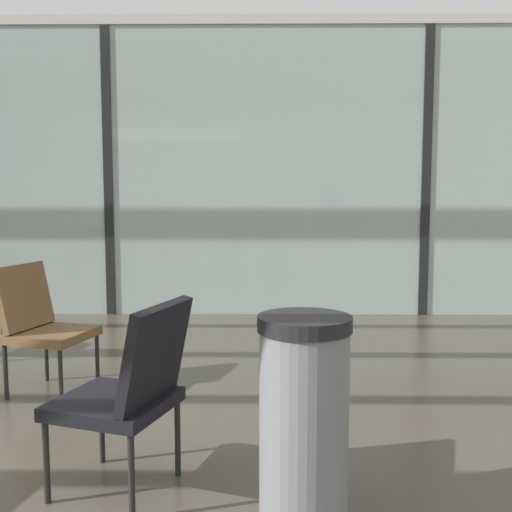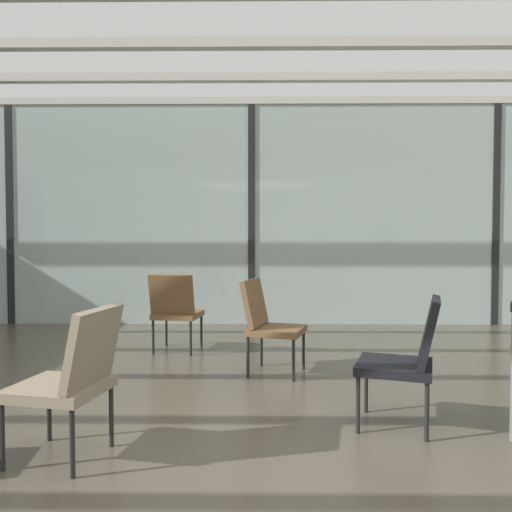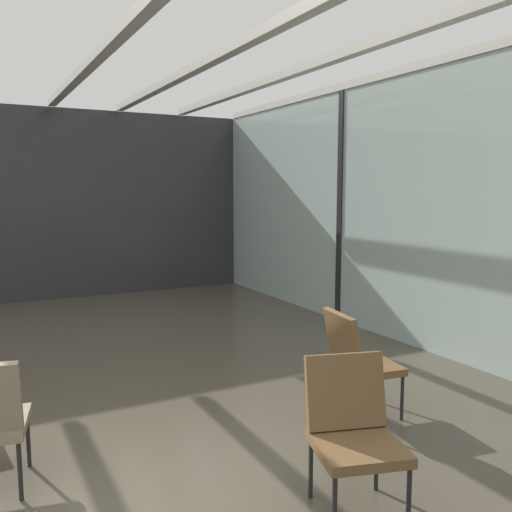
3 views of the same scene
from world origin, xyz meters
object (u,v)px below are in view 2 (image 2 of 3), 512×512
object	(u,v)px
lounge_chair_0	(267,320)
lounge_chair_3	(175,308)
lounge_chair_2	(408,354)
lounge_chair_1	(73,373)
parked_airplane	(193,208)

from	to	relation	value
lounge_chair_0	lounge_chair_3	bearing A→B (deg)	67.08
lounge_chair_2	lounge_chair_1	bearing A→B (deg)	-57.40
parked_airplane	lounge_chair_2	distance (m)	9.77
parked_airplane	lounge_chair_1	distance (m)	9.93
lounge_chair_1	lounge_chair_2	world-z (taller)	same
parked_airplane	lounge_chair_2	world-z (taller)	parked_airplane
lounge_chair_1	lounge_chair_2	distance (m)	2.10
parked_airplane	lounge_chair_2	size ratio (longest dim) A/B	15.22
lounge_chair_2	lounge_chair_0	bearing A→B (deg)	-127.83
lounge_chair_0	lounge_chair_3	world-z (taller)	same
lounge_chair_1	lounge_chair_2	bearing A→B (deg)	115.63
lounge_chair_0	lounge_chair_2	distance (m)	1.65
lounge_chair_0	lounge_chair_1	size ratio (longest dim) A/B	1.00
parked_airplane	lounge_chair_0	size ratio (longest dim) A/B	15.22
lounge_chair_1	lounge_chair_3	distance (m)	2.72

